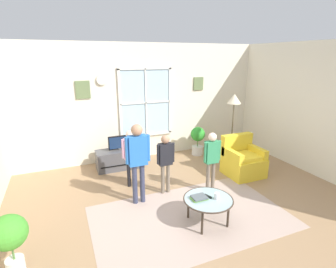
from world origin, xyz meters
The scene contains 18 objects.
ground_plane centered at (0.00, 0.00, -0.01)m, with size 6.85×6.06×0.02m, color #9E7A56.
back_wall centered at (0.00, 2.79, 1.44)m, with size 6.25×0.17×2.88m.
side_wall_right centered at (3.19, 0.00, 1.44)m, with size 0.12×5.46×2.88m.
area_rug centered at (-0.16, -0.21, 0.00)m, with size 3.18×1.93×0.01m, color tan.
tv_stand centered at (-0.79, 2.21, 0.23)m, with size 1.08×0.45×0.45m.
television centered at (-0.79, 2.21, 0.64)m, with size 0.49×0.08×0.34m.
armchair centered at (1.66, 0.82, 0.33)m, with size 0.76×0.74×0.87m.
coffee_table centered at (0.02, -0.43, 0.40)m, with size 0.79×0.79×0.42m.
book_stack centered at (-0.11, -0.38, 0.44)m, with size 0.25×0.19×0.05m.
cup centered at (0.13, -0.49, 0.47)m, with size 0.08×0.08×0.11m, color white.
remote_near_books centered at (0.04, -0.38, 0.43)m, with size 0.04×0.14×0.02m, color black.
person_green_shirt centered at (0.59, 0.43, 0.75)m, with size 0.36×0.16×1.20m.
person_black_shirt centered at (-0.24, 0.71, 0.73)m, with size 0.35×0.16×1.17m.
person_blue_shirt centered at (-0.81, 0.57, 0.92)m, with size 0.44×0.20×1.47m.
person_pink_shirt centered at (-0.77, 1.23, 0.74)m, with size 0.36×0.16×1.18m.
potted_plant_by_window centered at (1.34, 2.30, 0.45)m, with size 0.38×0.38×0.76m.
potted_plant_corner centered at (-2.68, -0.39, 0.52)m, with size 0.42×0.42×0.78m.
floor_lamp centered at (1.78, 1.44, 1.44)m, with size 0.32×0.32×1.72m.
Camera 1 is at (-1.96, -3.54, 2.56)m, focal length 28.07 mm.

